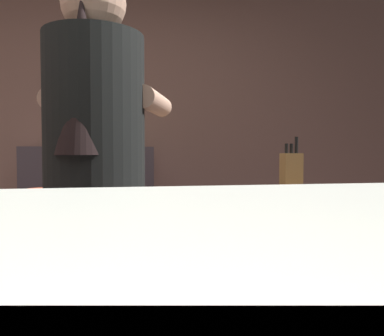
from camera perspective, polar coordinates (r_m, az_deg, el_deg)
name	(u,v)px	position (r m, az deg, el deg)	size (l,w,h in m)	color
wall_back	(115,122)	(3.44, -11.33, 6.69)	(5.20, 0.10, 2.70)	brown
prep_counter	(185,286)	(1.94, -1.07, -17.07)	(2.10, 0.60, 0.88)	brown
back_shelf	(90,218)	(3.20, -14.88, -7.12)	(0.99, 0.36, 1.13)	#3A3135
bartender	(95,181)	(1.36, -14.24, -1.91)	(0.50, 0.55, 1.70)	#292941
knife_block	(291,171)	(2.11, 14.49, -0.46)	(0.10, 0.08, 0.29)	olive
mixing_bowl	(45,195)	(1.77, -21.01, -3.69)	(0.18, 0.18, 0.05)	#CF5231
chefs_knife	(164,196)	(1.78, -4.20, -4.16)	(0.24, 0.03, 0.01)	silver
bottle_vinegar	(115,137)	(3.17, -11.39, 4.58)	(0.08, 0.08, 0.21)	#548A3A
bottle_soy	(134,135)	(3.13, -8.52, 4.82)	(0.06, 0.06, 0.24)	#CDCE86
bottle_hot_sauce	(95,136)	(3.11, -14.11, 4.63)	(0.07, 0.07, 0.22)	#305B9B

